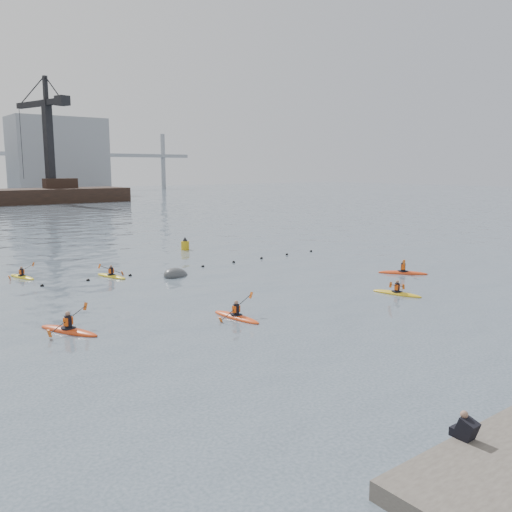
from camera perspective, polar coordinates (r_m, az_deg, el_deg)
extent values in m
plane|color=#394B53|center=(23.47, 15.94, -9.97)|extent=(400.00, 400.00, 0.00)
cube|color=black|center=(15.97, 21.30, -16.64)|extent=(0.38, 0.60, 0.67)
cube|color=black|center=(16.14, 20.57, -16.95)|extent=(0.34, 0.40, 0.24)
sphere|color=#8C6651|center=(15.86, 21.07, -15.31)|extent=(0.21, 0.21, 0.21)
sphere|color=black|center=(37.80, -21.60, -2.94)|extent=(0.24, 0.24, 0.24)
sphere|color=black|center=(38.59, -17.27, -2.46)|extent=(0.24, 0.24, 0.24)
sphere|color=black|center=(39.55, -13.12, -2.01)|extent=(0.24, 0.24, 0.24)
sphere|color=black|center=(40.75, -9.21, -1.55)|extent=(0.24, 0.24, 0.24)
sphere|color=black|center=(42.21, -5.62, -1.10)|extent=(0.24, 0.24, 0.24)
sphere|color=black|center=(43.92, -2.37, -0.66)|extent=(0.24, 0.24, 0.24)
sphere|color=black|center=(45.83, 0.57, -0.24)|extent=(0.24, 0.24, 0.24)
sphere|color=black|center=(47.84, 3.27, 0.15)|extent=(0.24, 0.24, 0.24)
sphere|color=black|center=(49.90, 5.81, 0.50)|extent=(0.24, 0.24, 0.24)
cube|color=black|center=(129.34, -19.91, 7.21)|extent=(7.00, 3.00, 2.20)
cube|color=black|center=(128.78, -20.98, 10.89)|extent=(1.96, 1.96, 19.00)
cube|color=black|center=(131.59, -21.82, 14.68)|extent=(5.56, 16.73, 1.20)
cube|color=black|center=(124.47, -19.72, 15.15)|extent=(2.80, 3.08, 2.00)
cube|color=black|center=(129.81, -21.29, 16.18)|extent=(0.98, 0.98, 5.00)
cube|color=gray|center=(171.39, -20.07, 9.84)|extent=(26.00, 14.00, 22.00)
cube|color=gray|center=(197.03, -16.29, 10.17)|extent=(70.00, 2.00, 1.20)
cylinder|color=gray|center=(189.15, -23.40, 9.24)|extent=(1.60, 1.60, 20.00)
cylinder|color=gray|center=(207.57, -9.75, 9.79)|extent=(1.60, 1.60, 20.00)
ellipsoid|color=#E64515|center=(27.86, -2.09, -6.46)|extent=(1.03, 3.34, 0.33)
cylinder|color=black|center=(27.83, -2.10, -6.20)|extent=(0.68, 0.68, 0.06)
cylinder|color=black|center=(27.75, -2.10, -5.63)|extent=(0.31, 0.31, 0.53)
cube|color=#E74E0C|center=(27.75, -2.10, -5.59)|extent=(0.39, 0.27, 0.35)
sphere|color=#8C6651|center=(27.66, -2.10, -4.91)|extent=(0.22, 0.22, 0.22)
cylinder|color=black|center=(27.73, -2.10, -5.42)|extent=(2.03, 0.27, 1.03)
cube|color=#D85914|center=(27.18, -3.73, -6.75)|extent=(0.22, 0.17, 0.34)
cube|color=#D85914|center=(28.31, -0.54, -4.15)|extent=(0.22, 0.17, 0.34)
ellipsoid|color=gold|center=(34.02, 14.61, -3.87)|extent=(1.40, 3.18, 0.31)
cylinder|color=black|center=(33.99, 14.62, -3.66)|extent=(0.72, 0.72, 0.06)
cylinder|color=black|center=(33.94, 14.64, -3.21)|extent=(0.29, 0.29, 0.51)
cube|color=#E74E0C|center=(33.93, 14.64, -3.18)|extent=(0.39, 0.30, 0.33)
sphere|color=#8C6651|center=(33.87, 14.66, -2.64)|extent=(0.21, 0.21, 0.21)
cylinder|color=black|center=(33.92, 14.64, -3.05)|extent=(2.04, 0.57, 0.54)
cube|color=#D85914|center=(32.97, 13.98, -2.96)|extent=(0.16, 0.16, 0.33)
cube|color=#D85914|center=(34.87, 15.27, -3.13)|extent=(0.16, 0.16, 0.33)
ellipsoid|color=red|center=(27.03, -19.12, -7.47)|extent=(2.14, 3.51, 0.35)
cylinder|color=black|center=(26.99, -19.13, -7.18)|extent=(0.88, 0.88, 0.07)
cylinder|color=black|center=(26.91, -19.17, -6.55)|extent=(0.33, 0.33, 0.57)
cube|color=#E74E0C|center=(26.90, -19.17, -6.50)|extent=(0.46, 0.39, 0.38)
sphere|color=#8C6651|center=(26.81, -19.21, -5.75)|extent=(0.23, 0.23, 0.23)
cylinder|color=black|center=(26.88, -19.18, -6.32)|extent=(2.11, 1.01, 0.83)
cube|color=#D85914|center=(26.25, -20.92, -7.63)|extent=(0.22, 0.21, 0.37)
cube|color=#D85914|center=(27.55, -17.53, -5.07)|extent=(0.22, 0.21, 0.37)
ellipsoid|color=gold|center=(39.47, -14.98, -2.09)|extent=(1.35, 3.07, 0.30)
cylinder|color=black|center=(39.45, -14.99, -1.92)|extent=(0.69, 0.69, 0.06)
cylinder|color=black|center=(39.40, -15.00, -1.54)|extent=(0.28, 0.28, 0.49)
cube|color=#E74E0C|center=(39.40, -15.00, -1.51)|extent=(0.38, 0.29, 0.32)
sphere|color=#8C6651|center=(39.34, -15.02, -1.07)|extent=(0.20, 0.20, 0.20)
cylinder|color=black|center=(39.38, -15.01, -1.40)|extent=(1.86, 0.52, 0.87)
cube|color=#D85914|center=(38.75, -16.16, -1.04)|extent=(0.20, 0.17, 0.31)
cube|color=#D85914|center=(40.04, -13.90, -1.76)|extent=(0.20, 0.17, 0.31)
ellipsoid|color=red|center=(40.71, 15.20, -1.75)|extent=(2.76, 3.16, 0.35)
cylinder|color=black|center=(40.69, 15.21, -1.55)|extent=(0.92, 0.92, 0.07)
cylinder|color=black|center=(40.63, 15.23, -1.13)|extent=(0.33, 0.33, 0.57)
cube|color=#E74E0C|center=(40.63, 15.23, -1.10)|extent=(0.46, 0.44, 0.37)
sphere|color=#8C6651|center=(40.57, 15.25, -0.60)|extent=(0.23, 0.23, 0.23)
cylinder|color=black|center=(40.61, 15.23, -0.98)|extent=(1.76, 1.45, 0.97)
cube|color=#D85914|center=(41.79, 15.15, -1.30)|extent=(0.25, 0.24, 0.36)
cube|color=#D85914|center=(39.44, 15.32, -0.64)|extent=(0.25, 0.24, 0.36)
ellipsoid|color=yellow|center=(41.28, -23.41, -2.06)|extent=(1.32, 2.90, 0.29)
cylinder|color=black|center=(41.26, -23.42, -1.90)|extent=(0.66, 0.66, 0.05)
cylinder|color=black|center=(41.21, -23.44, -1.56)|extent=(0.27, 0.27, 0.46)
cube|color=#E74E0C|center=(41.21, -23.44, -1.53)|extent=(0.36, 0.28, 0.30)
sphere|color=#8C6651|center=(41.16, -23.47, -1.13)|extent=(0.19, 0.19, 0.19)
cylinder|color=black|center=(41.20, -23.45, -1.44)|extent=(1.78, 0.53, 0.74)
cube|color=#D85914|center=(40.82, -24.52, -2.07)|extent=(0.18, 0.16, 0.30)
cube|color=#D85914|center=(41.59, -22.40, -0.81)|extent=(0.18, 0.16, 0.30)
ellipsoid|color=#424548|center=(38.96, -8.43, -2.08)|extent=(2.88, 2.37, 1.63)
cylinder|color=gold|center=(51.19, -7.47, 1.02)|extent=(0.76, 0.76, 0.97)
cone|color=black|center=(51.10, -7.49, 1.80)|extent=(0.48, 0.48, 0.38)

